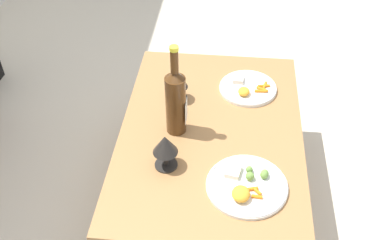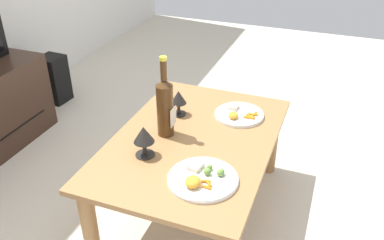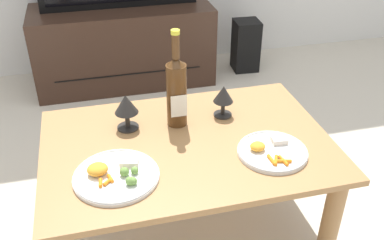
{
  "view_description": "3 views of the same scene",
  "coord_description": "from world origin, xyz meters",
  "views": [
    {
      "loc": [
        -1.34,
        -0.05,
        1.7
      ],
      "look_at": [
        -0.01,
        0.08,
        0.5
      ],
      "focal_mm": 42.74,
      "sensor_mm": 36.0,
      "label": 1
    },
    {
      "loc": [
        -1.51,
        -0.56,
        1.49
      ],
      "look_at": [
        0.02,
        0.02,
        0.53
      ],
      "focal_mm": 38.19,
      "sensor_mm": 36.0,
      "label": 2
    },
    {
      "loc": [
        -0.31,
        -1.31,
        1.38
      ],
      "look_at": [
        0.02,
        0.01,
        0.53
      ],
      "focal_mm": 40.75,
      "sensor_mm": 36.0,
      "label": 3
    }
  ],
  "objects": [
    {
      "name": "goblet_right",
      "position": [
        0.19,
        0.15,
        0.54
      ],
      "size": [
        0.08,
        0.08,
        0.14
      ],
      "color": "black",
      "rests_on": "dining_table"
    },
    {
      "name": "dining_table",
      "position": [
        0.0,
        0.0,
        0.37
      ],
      "size": [
        1.08,
        0.73,
        0.44
      ],
      "color": "#9E7042",
      "rests_on": "ground_plane"
    },
    {
      "name": "ground_plane",
      "position": [
        0.0,
        0.0,
        0.0
      ],
      "size": [
        6.4,
        6.4,
        0.0
      ],
      "primitive_type": "plane",
      "color": "beige"
    },
    {
      "name": "dinner_plate_left",
      "position": [
        -0.28,
        -0.14,
        0.46
      ],
      "size": [
        0.29,
        0.29,
        0.05
      ],
      "color": "white",
      "rests_on": "dining_table"
    },
    {
      "name": "wine_bottle",
      "position": [
        -0.01,
        0.14,
        0.6
      ],
      "size": [
        0.08,
        0.08,
        0.39
      ],
      "color": "#4C2D14",
      "rests_on": "dining_table"
    },
    {
      "name": "goblet_left",
      "position": [
        -0.2,
        0.15,
        0.54
      ],
      "size": [
        0.09,
        0.09,
        0.15
      ],
      "color": "black",
      "rests_on": "dining_table"
    },
    {
      "name": "dinner_plate_right",
      "position": [
        0.28,
        -0.14,
        0.45
      ],
      "size": [
        0.25,
        0.25,
        0.04
      ],
      "color": "white",
      "rests_on": "dining_table"
    }
  ]
}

